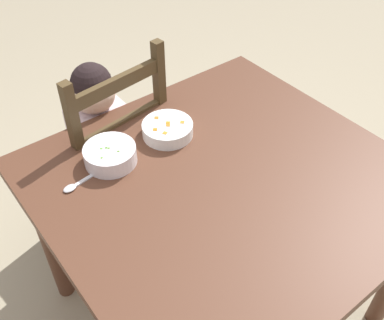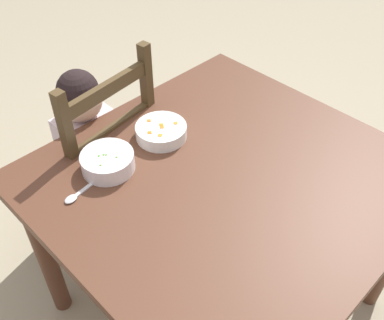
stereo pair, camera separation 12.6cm
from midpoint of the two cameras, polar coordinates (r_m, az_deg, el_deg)
name	(u,v)px [view 1 (the left image)]	position (r m, az deg, el deg)	size (l,w,h in m)	color
ground_plane	(216,303)	(2.06, 4.94, -17.75)	(8.00, 8.00, 0.00)	tan
dining_table	(224,200)	(1.52, 6.40, -5.20)	(1.12, 1.08, 0.78)	#543121
dining_chair	(110,165)	(1.94, -8.57, -0.69)	(0.47, 0.47, 1.03)	#49371F
child_figure	(104,138)	(1.84, -9.22, 2.69)	(0.32, 0.31, 0.95)	silver
bowl_of_peas	(110,155)	(1.48, -7.98, 0.59)	(0.17, 0.17, 0.06)	white
bowl_of_carrots	(168,129)	(1.58, -0.84, 3.87)	(0.18, 0.18, 0.05)	white
spoon	(75,185)	(1.44, -12.19, -3.24)	(0.14, 0.04, 0.01)	silver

